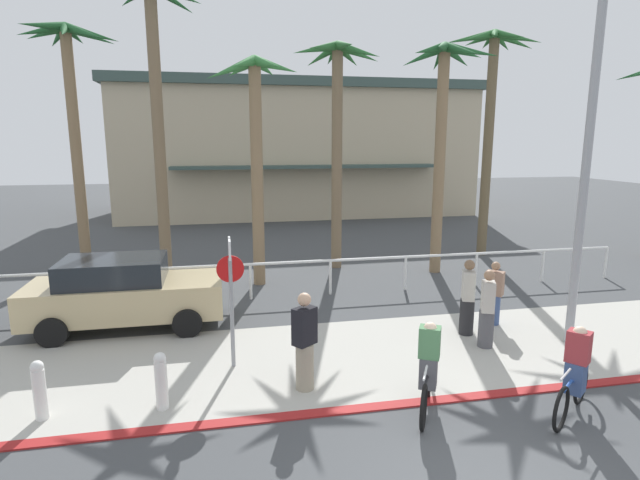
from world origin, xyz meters
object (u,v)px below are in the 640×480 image
(bollard_0, at_px, (39,390))
(pedestrian_3, at_px, (468,300))
(palm_tree_5, at_px, (444,98))
(palm_tree_1, at_px, (71,83))
(cyclist_blue_1, at_px, (575,373))
(palm_tree_6, at_px, (492,87))
(pedestrian_2, at_px, (305,345))
(cyclist_black_0, at_px, (428,368))
(streetlight_curb, at_px, (597,145))
(palm_tree_2, at_px, (155,65))
(bollard_2, at_px, (161,380))
(palm_tree_3, at_px, (255,124))
(stop_sign_bike_lane, at_px, (231,284))
(palm_tree_4, at_px, (338,100))
(car_tan_1, at_px, (124,292))
(pedestrian_0, at_px, (487,312))
(pedestrian_1, at_px, (494,296))

(bollard_0, height_order, pedestrian_3, pedestrian_3)
(bollard_0, distance_m, palm_tree_5, 13.44)
(palm_tree_1, relative_size, cyclist_blue_1, 5.40)
(palm_tree_6, relative_size, pedestrian_2, 4.62)
(palm_tree_5, relative_size, cyclist_black_0, 4.54)
(streetlight_curb, distance_m, palm_tree_2, 12.08)
(bollard_2, xyz_separation_m, palm_tree_3, (2.16, 7.18, 4.33))
(palm_tree_2, height_order, cyclist_black_0, palm_tree_2)
(stop_sign_bike_lane, bearing_deg, streetlight_curb, -3.77)
(palm_tree_2, bearing_deg, palm_tree_4, 2.23)
(bollard_0, bearing_deg, palm_tree_5, 36.35)
(palm_tree_1, height_order, cyclist_blue_1, palm_tree_1)
(pedestrian_2, bearing_deg, car_tan_1, 133.49)
(bollard_0, relative_size, pedestrian_0, 0.58)
(pedestrian_0, bearing_deg, cyclist_black_0, -136.93)
(palm_tree_5, height_order, pedestrian_0, palm_tree_5)
(bollard_2, xyz_separation_m, palm_tree_1, (-3.58, 10.49, 5.69))
(car_tan_1, distance_m, pedestrian_3, 7.95)
(streetlight_curb, distance_m, cyclist_black_0, 5.74)
(palm_tree_2, xyz_separation_m, car_tan_1, (-0.54, -4.43, -5.73))
(car_tan_1, height_order, pedestrian_2, pedestrian_2)
(cyclist_blue_1, bearing_deg, palm_tree_5, 79.69)
(stop_sign_bike_lane, relative_size, palm_tree_6, 0.31)
(cyclist_black_0, height_order, pedestrian_3, pedestrian_3)
(palm_tree_6, bearing_deg, pedestrian_0, -118.46)
(palm_tree_1, distance_m, pedestrian_0, 14.70)
(palm_tree_6, bearing_deg, pedestrian_1, -117.12)
(cyclist_black_0, height_order, pedestrian_1, pedestrian_1)
(pedestrian_3, bearing_deg, palm_tree_6, 58.88)
(palm_tree_5, bearing_deg, pedestrian_1, -98.76)
(cyclist_black_0, xyz_separation_m, pedestrian_0, (2.22, 2.07, 0.10))
(palm_tree_4, bearing_deg, pedestrian_3, -77.60)
(bollard_2, xyz_separation_m, car_tan_1, (-1.23, 4.04, 0.35))
(palm_tree_3, distance_m, pedestrian_1, 8.14)
(palm_tree_3, bearing_deg, palm_tree_4, 28.23)
(cyclist_blue_1, xyz_separation_m, pedestrian_0, (-0.02, 2.71, 0.10))
(palm_tree_1, bearing_deg, pedestrian_1, -36.01)
(cyclist_black_0, bearing_deg, palm_tree_3, 105.02)
(bollard_2, relative_size, pedestrian_1, 0.64)
(pedestrian_3, bearing_deg, palm_tree_1, 139.87)
(palm_tree_4, distance_m, pedestrian_1, 8.29)
(palm_tree_1, bearing_deg, palm_tree_5, -14.70)
(cyclist_blue_1, bearing_deg, palm_tree_2, 126.15)
(pedestrian_0, bearing_deg, palm_tree_6, 61.54)
(palm_tree_1, height_order, pedestrian_0, palm_tree_1)
(bollard_0, distance_m, pedestrian_1, 9.56)
(palm_tree_5, distance_m, pedestrian_1, 7.02)
(cyclist_black_0, distance_m, pedestrian_3, 3.55)
(pedestrian_2, bearing_deg, palm_tree_3, 92.05)
(cyclist_blue_1, bearing_deg, palm_tree_3, 116.98)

